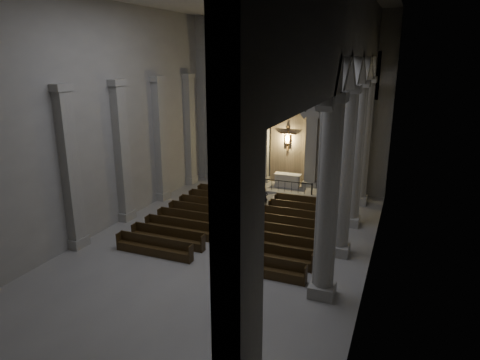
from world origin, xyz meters
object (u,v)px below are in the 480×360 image
Objects in this scene: pews at (240,225)px; candle_stand_left at (231,185)px; altar at (288,180)px; altar_rail at (278,184)px; candle_stand_right at (324,194)px; worshipper at (265,197)px.

candle_stand_left is at bearing 116.59° from pews.
altar_rail is (-0.32, -1.20, -0.00)m from altar.
altar is at bearing 74.82° from altar_rail.
candle_stand_left is at bearing -170.89° from altar_rail.
candle_stand_right is (2.90, -1.24, -0.30)m from altar.
candle_stand_left is at bearing -154.62° from altar.
candle_stand_right is 7.82m from pews.
altar is at bearing 76.23° from worshipper.
altar_rail is at bearing 9.11° from candle_stand_left.
candle_stand_left is at bearing 135.90° from worshipper.
candle_stand_left is (-3.65, -1.73, -0.25)m from altar.
altar_rail is 4.17× the size of worshipper.
altar is 3.17m from candle_stand_right.
altar is 1.33× the size of candle_stand_left.
altar_rail is 3.40× the size of candle_stand_left.
candle_stand_left reaches higher than worshipper.
pews is 4.31m from worshipper.
worshipper is (3.28, -2.34, 0.19)m from candle_stand_left.
candle_stand_left reaches higher than pews.
altar_rail is at bearing 179.19° from candle_stand_right.
pews is at bearing -90.00° from altar_rail.
candle_stand_left is 1.22× the size of worshipper.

